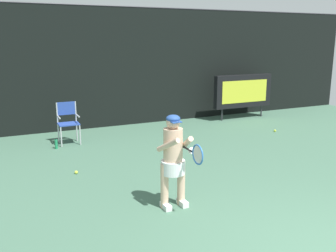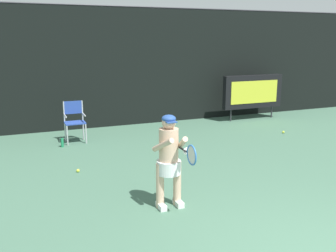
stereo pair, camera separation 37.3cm
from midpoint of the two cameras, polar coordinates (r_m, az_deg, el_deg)
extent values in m
cube|color=black|center=(11.86, -7.91, 8.71)|extent=(18.00, 0.12, 3.60)
cylinder|color=#38383D|center=(11.86, -8.20, 17.56)|extent=(18.00, 0.05, 0.05)
cube|color=black|center=(13.02, 10.53, 5.23)|extent=(2.20, 0.20, 1.10)
cube|color=#CCD033|center=(12.94, 10.80, 5.17)|extent=(1.80, 0.01, 0.75)
cylinder|color=#2D2D33|center=(12.69, 7.35, 1.71)|extent=(0.05, 0.05, 0.40)
cylinder|color=#2D2D33|center=(13.63, 13.22, 2.26)|extent=(0.05, 0.05, 0.40)
cylinder|color=#B7B7BC|center=(9.92, -16.97, -1.61)|extent=(0.04, 0.04, 0.52)
cylinder|color=#B7B7BC|center=(10.00, -14.26, -1.33)|extent=(0.04, 0.04, 0.52)
cylinder|color=#B7B7BC|center=(10.31, -17.31, -1.08)|extent=(0.04, 0.04, 0.52)
cylinder|color=#B7B7BC|center=(10.38, -14.70, -0.82)|extent=(0.04, 0.04, 0.52)
cube|color=#284497|center=(10.09, -15.91, 0.31)|extent=(0.52, 0.44, 0.03)
cylinder|color=#B7B7BC|center=(10.20, -17.51, 1.86)|extent=(0.04, 0.04, 0.56)
cylinder|color=#B7B7BC|center=(10.27, -14.87, 2.10)|extent=(0.04, 0.04, 0.56)
cube|color=#284497|center=(10.21, -16.23, 2.59)|extent=(0.48, 0.02, 0.34)
cylinder|color=#B7B7BC|center=(10.01, -17.33, 1.32)|extent=(0.04, 0.44, 0.04)
cylinder|color=#B7B7BC|center=(10.09, -14.64, 1.57)|extent=(0.04, 0.44, 0.04)
cylinder|color=#218655|center=(9.83, -17.67, -2.64)|extent=(0.07, 0.07, 0.24)
cylinder|color=black|center=(9.79, -17.73, -1.90)|extent=(0.03, 0.03, 0.03)
cube|color=white|center=(6.19, -2.09, -12.08)|extent=(0.11, 0.26, 0.09)
cube|color=white|center=(6.30, 0.47, -11.60)|extent=(0.11, 0.26, 0.09)
cylinder|color=#DBB293|center=(6.10, -2.30, -9.10)|extent=(0.13, 0.13, 0.75)
cylinder|color=#DBB293|center=(6.22, 0.27, -8.67)|extent=(0.13, 0.13, 0.75)
cylinder|color=white|center=(6.05, -1.01, -6.28)|extent=(0.39, 0.39, 0.22)
cylinder|color=#DBB293|center=(5.94, -1.03, -3.03)|extent=(0.31, 0.31, 0.56)
sphere|color=#DBB293|center=(5.85, -1.04, 0.54)|extent=(0.22, 0.22, 0.22)
ellipsoid|color=#284C93|center=(5.84, -1.04, 1.12)|extent=(0.22, 0.22, 0.12)
cube|color=#284C93|center=(5.76, -0.64, 0.61)|extent=(0.17, 0.12, 0.02)
cylinder|color=#DBB293|center=(5.71, -1.86, -2.92)|extent=(0.20, 0.50, 0.32)
cylinder|color=#DBB293|center=(5.85, 1.11, -2.55)|extent=(0.20, 0.50, 0.32)
cylinder|color=white|center=(5.78, 1.81, -3.80)|extent=(0.13, 0.12, 0.12)
cylinder|color=black|center=(5.81, 1.21, -3.57)|extent=(0.03, 0.28, 0.03)
torus|color=#306CBB|center=(5.55, 2.61, -4.38)|extent=(0.02, 0.31, 0.31)
ellipsoid|color=silver|center=(5.55, 2.61, -4.38)|extent=(0.01, 0.26, 0.26)
sphere|color=#CCDB3D|center=(11.47, 15.05, -0.70)|extent=(0.07, 0.07, 0.07)
sphere|color=#CCDB3D|center=(7.95, -15.10, -6.82)|extent=(0.07, 0.07, 0.07)
camera|label=1|loc=(0.19, -92.02, -0.47)|focal=40.12mm
camera|label=2|loc=(0.19, 87.98, 0.47)|focal=40.12mm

